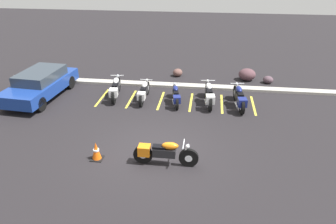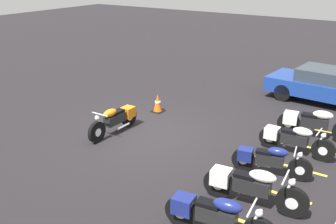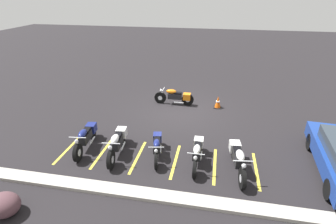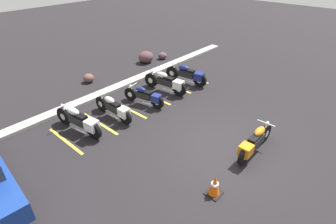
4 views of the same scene
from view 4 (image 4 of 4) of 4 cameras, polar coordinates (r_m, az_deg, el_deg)
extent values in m
plane|color=black|center=(8.92, 12.09, -7.67)|extent=(60.00, 60.00, 0.00)
cylinder|color=black|center=(9.42, 20.45, -4.37)|extent=(0.64, 0.12, 0.64)
cylinder|color=silver|center=(9.42, 20.45, -4.37)|extent=(0.24, 0.12, 0.24)
cylinder|color=black|center=(8.28, 16.26, -9.04)|extent=(0.64, 0.12, 0.64)
cylinder|color=silver|center=(8.28, 16.26, -9.04)|extent=(0.24, 0.12, 0.24)
cube|color=black|center=(8.71, 18.52, -5.96)|extent=(0.73, 0.27, 0.29)
ellipsoid|color=orange|center=(8.72, 19.34, -4.00)|extent=(0.54, 0.25, 0.23)
cube|color=black|center=(8.48, 18.26, -5.44)|extent=(0.42, 0.23, 0.08)
cube|color=orange|center=(8.21, 16.59, -7.94)|extent=(0.39, 0.35, 0.33)
cylinder|color=silver|center=(9.19, 20.44, -3.43)|extent=(0.25, 0.06, 0.51)
cylinder|color=silver|center=(9.01, 20.59, -2.28)|extent=(0.03, 0.60, 0.03)
sphere|color=silver|center=(9.15, 20.81, -2.35)|extent=(0.13, 0.13, 0.13)
cylinder|color=silver|center=(8.74, 16.73, -7.87)|extent=(0.53, 0.07, 0.07)
cylinder|color=black|center=(10.43, -21.69, -0.83)|extent=(0.21, 0.69, 0.68)
cylinder|color=silver|center=(10.43, -21.69, -0.83)|extent=(0.16, 0.27, 0.26)
cylinder|color=black|center=(9.30, -15.92, -3.82)|extent=(0.21, 0.69, 0.68)
cylinder|color=silver|center=(9.30, -15.92, -3.82)|extent=(0.16, 0.27, 0.26)
cube|color=black|center=(9.73, -18.94, -1.59)|extent=(0.38, 0.81, 0.31)
ellipsoid|color=white|center=(9.74, -19.97, 0.16)|extent=(0.34, 0.60, 0.25)
cube|color=black|center=(9.50, -18.49, -0.88)|extent=(0.30, 0.48, 0.08)
cube|color=white|center=(9.23, -16.29, -2.78)|extent=(0.42, 0.45, 0.35)
cylinder|color=silver|center=(10.21, -21.58, 0.22)|extent=(0.09, 0.27, 0.55)
cylinder|color=silver|center=(10.03, -21.66, 1.42)|extent=(0.63, 0.12, 0.04)
sphere|color=silver|center=(10.17, -22.01, 1.23)|extent=(0.14, 0.14, 0.14)
cylinder|color=silver|center=(9.65, -18.33, -3.97)|extent=(0.14, 0.57, 0.07)
cylinder|color=black|center=(10.88, -14.27, 1.76)|extent=(0.11, 0.62, 0.62)
cylinder|color=silver|center=(10.88, -14.27, 1.76)|extent=(0.12, 0.24, 0.24)
cylinder|color=black|center=(9.84, -9.31, -1.00)|extent=(0.11, 0.62, 0.62)
cylinder|color=silver|center=(9.84, -9.31, -1.00)|extent=(0.12, 0.24, 0.24)
cube|color=black|center=(10.24, -11.84, 1.03)|extent=(0.26, 0.71, 0.28)
ellipsoid|color=white|center=(10.26, -12.64, 2.61)|extent=(0.25, 0.53, 0.23)
cube|color=black|center=(10.04, -11.39, 1.65)|extent=(0.23, 0.41, 0.08)
cube|color=white|center=(9.78, -9.58, -0.07)|extent=(0.34, 0.38, 0.32)
cylinder|color=silver|center=(10.68, -14.09, 2.70)|extent=(0.06, 0.25, 0.50)
cylinder|color=silver|center=(10.52, -14.07, 3.77)|extent=(0.58, 0.03, 0.03)
sphere|color=silver|center=(10.65, -14.41, 3.61)|extent=(0.13, 0.13, 0.13)
cylinder|color=silver|center=(10.16, -11.44, -1.06)|extent=(0.07, 0.52, 0.07)
cylinder|color=black|center=(11.43, -8.16, 3.88)|extent=(0.22, 0.60, 0.59)
cylinder|color=silver|center=(11.43, -8.16, 3.88)|extent=(0.15, 0.24, 0.22)
cylinder|color=black|center=(10.71, -2.33, 2.19)|extent=(0.22, 0.60, 0.59)
cylinder|color=silver|center=(10.71, -2.33, 2.19)|extent=(0.15, 0.24, 0.22)
cube|color=black|center=(10.97, -5.18, 3.62)|extent=(0.37, 0.71, 0.27)
ellipsoid|color=navy|center=(10.96, -6.00, 4.95)|extent=(0.32, 0.53, 0.21)
cube|color=black|center=(10.81, -4.57, 4.27)|extent=(0.28, 0.42, 0.07)
cube|color=navy|center=(10.65, -2.55, 2.99)|extent=(0.38, 0.41, 0.30)
cylinder|color=silver|center=(11.27, -7.82, 4.80)|extent=(0.10, 0.24, 0.47)
cylinder|color=silver|center=(11.14, -7.68, 5.80)|extent=(0.55, 0.14, 0.03)
sphere|color=silver|center=(11.23, -8.13, 5.60)|extent=(0.12, 0.12, 0.12)
cylinder|color=silver|center=(10.89, -4.54, 1.85)|extent=(0.15, 0.49, 0.06)
cylinder|color=black|center=(12.53, -3.70, 6.95)|extent=(0.20, 0.69, 0.68)
cylinder|color=silver|center=(12.53, -3.70, 6.95)|extent=(0.16, 0.27, 0.26)
cylinder|color=black|center=(11.67, 2.48, 5.06)|extent=(0.20, 0.69, 0.68)
cylinder|color=silver|center=(11.67, 2.48, 5.06)|extent=(0.16, 0.27, 0.26)
cube|color=black|center=(11.99, -0.51, 6.65)|extent=(0.37, 0.81, 0.31)
ellipsoid|color=white|center=(11.98, -1.33, 8.11)|extent=(0.33, 0.61, 0.25)
cube|color=black|center=(11.81, 0.18, 7.36)|extent=(0.29, 0.48, 0.08)
cube|color=white|center=(11.61, 2.29, 5.95)|extent=(0.41, 0.45, 0.35)
cylinder|color=silver|center=(12.35, -3.28, 7.95)|extent=(0.09, 0.28, 0.55)
cylinder|color=silver|center=(12.21, -3.09, 9.04)|extent=(0.64, 0.10, 0.04)
sphere|color=silver|center=(12.32, -3.58, 8.82)|extent=(0.14, 0.14, 0.14)
cylinder|color=silver|center=(11.88, 0.09, 4.76)|extent=(0.13, 0.57, 0.07)
cylinder|color=black|center=(13.32, 0.95, 8.51)|extent=(0.20, 0.68, 0.67)
cylinder|color=silver|center=(13.32, 0.95, 8.51)|extent=(0.16, 0.27, 0.25)
cylinder|color=black|center=(12.59, 6.93, 6.86)|extent=(0.20, 0.68, 0.67)
cylinder|color=silver|center=(12.59, 6.93, 6.86)|extent=(0.16, 0.27, 0.25)
cube|color=black|center=(12.85, 4.08, 8.29)|extent=(0.37, 0.80, 0.30)
ellipsoid|color=navy|center=(12.84, 3.34, 9.62)|extent=(0.33, 0.60, 0.24)
cube|color=black|center=(12.69, 4.79, 8.95)|extent=(0.29, 0.47, 0.08)
cube|color=navy|center=(12.53, 6.78, 7.68)|extent=(0.41, 0.45, 0.34)
cylinder|color=silver|center=(13.15, 1.40, 9.45)|extent=(0.09, 0.27, 0.54)
cylinder|color=silver|center=(13.03, 1.65, 10.47)|extent=(0.63, 0.11, 0.04)
sphere|color=silver|center=(13.12, 1.15, 10.26)|extent=(0.14, 0.14, 0.14)
cylinder|color=silver|center=(12.74, 4.68, 6.57)|extent=(0.14, 0.56, 0.07)
cylinder|color=black|center=(7.68, -29.65, -16.55)|extent=(0.27, 0.66, 0.64)
cube|color=#A8A399|center=(12.45, -12.83, 4.58)|extent=(18.00, 0.50, 0.12)
ellipsoid|color=#523F48|center=(16.13, -1.20, 12.14)|extent=(0.68, 0.65, 0.39)
ellipsoid|color=brown|center=(13.61, -16.92, 7.08)|extent=(0.73, 0.74, 0.43)
ellipsoid|color=#55383E|center=(15.57, -4.84, 11.83)|extent=(0.98, 0.87, 0.65)
cube|color=black|center=(7.43, 9.92, -17.01)|extent=(0.40, 0.40, 0.03)
cone|color=#EA590F|center=(7.21, 10.15, -15.39)|extent=(0.32, 0.32, 0.64)
cylinder|color=white|center=(7.19, 10.17, -15.21)|extent=(0.20, 0.20, 0.06)
cube|color=gold|center=(9.68, -21.40, -5.88)|extent=(0.10, 2.10, 0.00)
cube|color=gold|center=(10.21, -14.59, -2.45)|extent=(0.10, 2.10, 0.00)
cube|color=gold|center=(10.90, -8.57, 0.62)|extent=(0.10, 2.10, 0.00)
cube|color=gold|center=(11.72, -3.33, 3.29)|extent=(0.10, 2.10, 0.00)
cube|color=gold|center=(12.65, 1.21, 5.57)|extent=(0.10, 2.10, 0.00)
cube|color=gold|center=(13.67, 5.12, 7.49)|extent=(0.10, 2.10, 0.00)
camera|label=1|loc=(10.34, 84.32, 8.15)|focal=35.00mm
camera|label=2|loc=(18.04, 9.79, 29.19)|focal=42.00mm
camera|label=3|loc=(15.80, -35.83, 27.17)|focal=28.00mm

